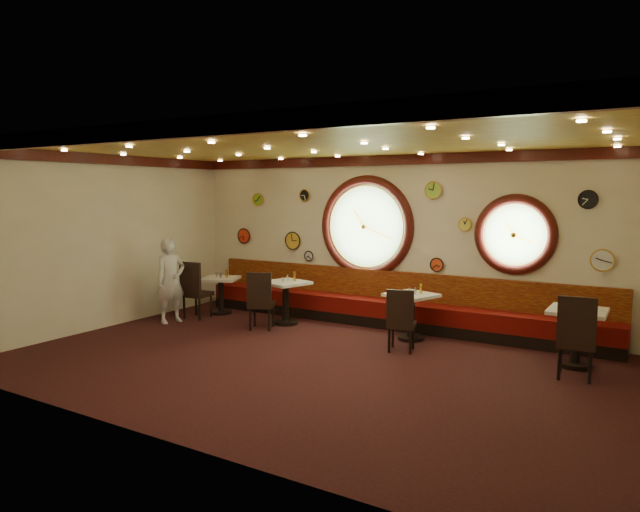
{
  "coord_description": "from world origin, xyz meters",
  "views": [
    {
      "loc": [
        4.34,
        -6.94,
        2.52
      ],
      "look_at": [
        -0.33,
        0.8,
        1.5
      ],
      "focal_mm": 32.0,
      "sensor_mm": 36.0,
      "label": 1
    }
  ],
  "objects_px": {
    "table_c": "(411,311)",
    "condiment_c_salt": "(409,290)",
    "condiment_b_pepper": "(283,280)",
    "condiment_b_bottle": "(295,276)",
    "chair_a": "(194,286)",
    "waiter": "(171,280)",
    "condiment_d_salt": "(569,305)",
    "table_d": "(577,331)",
    "condiment_a_pepper": "(220,275)",
    "chair_d": "(576,332)",
    "condiment_c_bottle": "(421,289)",
    "condiment_a_bottle": "(227,274)",
    "chair_b": "(260,297)",
    "condiment_b_salt": "(288,278)",
    "condiment_d_pepper": "(577,306)",
    "chair_c": "(401,316)",
    "table_a": "(221,291)",
    "condiment_a_salt": "(217,275)",
    "condiment_d_bottle": "(589,304)",
    "condiment_c_pepper": "(415,291)"
  },
  "relations": [
    {
      "from": "table_d",
      "to": "chair_c",
      "type": "relative_size",
      "value": 1.35
    },
    {
      "from": "chair_a",
      "to": "waiter",
      "type": "bearing_deg",
      "value": -115.72
    },
    {
      "from": "condiment_b_salt",
      "to": "condiment_d_bottle",
      "type": "height_order",
      "value": "condiment_d_bottle"
    },
    {
      "from": "condiment_a_pepper",
      "to": "condiment_d_bottle",
      "type": "bearing_deg",
      "value": -0.07
    },
    {
      "from": "chair_b",
      "to": "waiter",
      "type": "bearing_deg",
      "value": 167.22
    },
    {
      "from": "condiment_a_salt",
      "to": "waiter",
      "type": "distance_m",
      "value": 1.13
    },
    {
      "from": "condiment_b_bottle",
      "to": "condiment_a_salt",
      "type": "bearing_deg",
      "value": -179.1
    },
    {
      "from": "table_a",
      "to": "condiment_c_salt",
      "type": "xyz_separation_m",
      "value": [
        4.12,
        0.11,
        0.36
      ]
    },
    {
      "from": "condiment_b_pepper",
      "to": "condiment_b_bottle",
      "type": "height_order",
      "value": "condiment_b_bottle"
    },
    {
      "from": "chair_a",
      "to": "condiment_b_bottle",
      "type": "relative_size",
      "value": 3.94
    },
    {
      "from": "condiment_c_pepper",
      "to": "condiment_d_pepper",
      "type": "distance_m",
      "value": 2.54
    },
    {
      "from": "chair_a",
      "to": "condiment_d_pepper",
      "type": "xyz_separation_m",
      "value": [
        6.92,
        0.49,
        0.23
      ]
    },
    {
      "from": "chair_c",
      "to": "condiment_b_pepper",
      "type": "distance_m",
      "value": 2.75
    },
    {
      "from": "table_c",
      "to": "condiment_b_pepper",
      "type": "distance_m",
      "value": 2.55
    },
    {
      "from": "table_d",
      "to": "waiter",
      "type": "relative_size",
      "value": 0.52
    },
    {
      "from": "condiment_d_pepper",
      "to": "condiment_b_bottle",
      "type": "distance_m",
      "value": 4.98
    },
    {
      "from": "table_a",
      "to": "table_d",
      "type": "relative_size",
      "value": 1.07
    },
    {
      "from": "condiment_b_bottle",
      "to": "waiter",
      "type": "height_order",
      "value": "waiter"
    },
    {
      "from": "chair_a",
      "to": "waiter",
      "type": "xyz_separation_m",
      "value": [
        -0.17,
        -0.45,
        0.16
      ]
    },
    {
      "from": "condiment_c_salt",
      "to": "condiment_c_bottle",
      "type": "xyz_separation_m",
      "value": [
        0.19,
        0.06,
        0.04
      ]
    },
    {
      "from": "chair_d",
      "to": "condiment_a_pepper",
      "type": "bearing_deg",
      "value": 168.19
    },
    {
      "from": "condiment_b_pepper",
      "to": "condiment_c_salt",
      "type": "bearing_deg",
      "value": 6.14
    },
    {
      "from": "condiment_b_salt",
      "to": "condiment_d_pepper",
      "type": "bearing_deg",
      "value": -2.21
    },
    {
      "from": "chair_d",
      "to": "waiter",
      "type": "xyz_separation_m",
      "value": [
        -7.16,
        -0.32,
        0.16
      ]
    },
    {
      "from": "condiment_a_pepper",
      "to": "chair_a",
      "type": "bearing_deg",
      "value": -107.89
    },
    {
      "from": "condiment_a_salt",
      "to": "condiment_b_pepper",
      "type": "xyz_separation_m",
      "value": [
        1.79,
        -0.17,
        0.06
      ]
    },
    {
      "from": "table_c",
      "to": "condiment_c_salt",
      "type": "bearing_deg",
      "value": 142.97
    },
    {
      "from": "condiment_a_bottle",
      "to": "waiter",
      "type": "xyz_separation_m",
      "value": [
        -0.42,
        -1.15,
        -0.02
      ]
    },
    {
      "from": "condiment_a_salt",
      "to": "table_d",
      "type": "bearing_deg",
      "value": -1.2
    },
    {
      "from": "condiment_c_salt",
      "to": "condiment_a_bottle",
      "type": "xyz_separation_m",
      "value": [
        -4.0,
        -0.06,
        0.0
      ]
    },
    {
      "from": "table_a",
      "to": "condiment_a_bottle",
      "type": "distance_m",
      "value": 0.39
    },
    {
      "from": "condiment_c_pepper",
      "to": "condiment_a_bottle",
      "type": "height_order",
      "value": "condiment_a_bottle"
    },
    {
      "from": "chair_a",
      "to": "condiment_a_pepper",
      "type": "distance_m",
      "value": 0.63
    },
    {
      "from": "condiment_d_bottle",
      "to": "waiter",
      "type": "height_order",
      "value": "waiter"
    },
    {
      "from": "chair_c",
      "to": "chair_a",
      "type": "bearing_deg",
      "value": 164.46
    },
    {
      "from": "chair_a",
      "to": "waiter",
      "type": "relative_size",
      "value": 0.43
    },
    {
      "from": "chair_b",
      "to": "condiment_d_pepper",
      "type": "bearing_deg",
      "value": -18.61
    },
    {
      "from": "chair_c",
      "to": "condiment_b_pepper",
      "type": "bearing_deg",
      "value": 153.16
    },
    {
      "from": "chair_b",
      "to": "condiment_c_bottle",
      "type": "height_order",
      "value": "chair_b"
    },
    {
      "from": "condiment_d_salt",
      "to": "table_d",
      "type": "bearing_deg",
      "value": -17.6
    },
    {
      "from": "table_d",
      "to": "condiment_a_salt",
      "type": "xyz_separation_m",
      "value": [
        -6.92,
        0.15,
        0.27
      ]
    },
    {
      "from": "chair_b",
      "to": "chair_c",
      "type": "relative_size",
      "value": 1.06
    },
    {
      "from": "chair_c",
      "to": "table_a",
      "type": "bearing_deg",
      "value": 155.89
    },
    {
      "from": "condiment_b_salt",
      "to": "condiment_d_pepper",
      "type": "height_order",
      "value": "condiment_d_pepper"
    },
    {
      "from": "condiment_b_pepper",
      "to": "condiment_d_pepper",
      "type": "xyz_separation_m",
      "value": [
        5.12,
        -0.01,
        0.02
      ]
    },
    {
      "from": "chair_c",
      "to": "condiment_d_pepper",
      "type": "height_order",
      "value": "chair_c"
    },
    {
      "from": "condiment_d_salt",
      "to": "condiment_b_pepper",
      "type": "bearing_deg",
      "value": -179.23
    },
    {
      "from": "condiment_b_bottle",
      "to": "table_a",
      "type": "bearing_deg",
      "value": -178.57
    },
    {
      "from": "condiment_c_salt",
      "to": "condiment_a_salt",
      "type": "bearing_deg",
      "value": -178.75
    },
    {
      "from": "chair_b",
      "to": "condiment_a_pepper",
      "type": "bearing_deg",
      "value": 132.21
    }
  ]
}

